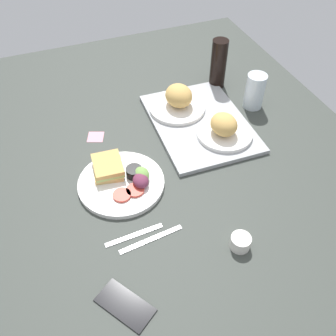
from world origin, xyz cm
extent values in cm
cube|color=#383D38|center=(0.00, 0.00, -1.50)|extent=(190.00, 150.00, 3.00)
cube|color=#9EA0A3|center=(-18.30, 23.44, 0.80)|extent=(45.90, 34.24, 1.60)
cylinder|color=white|center=(-28.30, 18.44, 2.30)|extent=(21.35, 21.35, 1.40)
ellipsoid|color=tan|center=(-29.00, 19.32, 6.94)|extent=(11.57, 9.99, 7.89)
cylinder|color=white|center=(-8.30, 28.44, 2.30)|extent=(19.80, 19.80, 1.40)
ellipsoid|color=tan|center=(-8.22, 27.64, 6.58)|extent=(10.51, 9.08, 7.17)
cylinder|color=white|center=(-0.39, -12.05, 0.80)|extent=(27.22, 27.22, 1.60)
cube|color=#DBB266|center=(-5.83, -14.50, 2.30)|extent=(12.50, 10.91, 1.40)
cube|color=#B2C66B|center=(-5.83, -14.50, 3.50)|extent=(11.75, 9.93, 1.00)
cube|color=tan|center=(-5.83, -14.50, 4.70)|extent=(11.64, 9.80, 1.40)
cylinder|color=#D14738|center=(5.74, -13.41, 2.00)|extent=(5.60, 5.60, 0.80)
cylinder|color=#D14738|center=(5.33, -9.06, 2.00)|extent=(5.60, 5.60, 0.80)
cylinder|color=black|center=(-1.07, -7.29, 3.10)|extent=(5.20, 5.20, 3.00)
cylinder|color=#EFEACC|center=(-1.07, -7.29, 4.20)|extent=(4.26, 4.26, 0.60)
ellipsoid|color=#729E4C|center=(0.97, -5.52, 3.40)|extent=(6.00, 4.80, 3.60)
ellipsoid|color=#6B2D47|center=(3.42, -6.61, 3.40)|extent=(6.00, 4.80, 3.60)
cylinder|color=silver|center=(-21.34, 47.47, 6.87)|extent=(7.44, 7.44, 13.73)
cylinder|color=black|center=(-39.37, 40.72, 10.02)|extent=(6.40, 6.40, 20.04)
cylinder|color=silver|center=(33.41, 11.97, 2.00)|extent=(5.60, 5.60, 4.00)
cube|color=#B7B7BC|center=(19.61, -14.05, 0.25)|extent=(2.22, 17.05, 0.50)
cube|color=#B7B7BC|center=(22.61, -10.05, 0.25)|extent=(3.29, 19.04, 0.50)
cube|color=black|center=(38.16, -22.26, 0.40)|extent=(15.97, 14.01, 0.80)
cube|color=pink|center=(-25.44, -14.29, 0.06)|extent=(7.24, 7.24, 0.12)
camera|label=1|loc=(78.68, -26.68, 89.60)|focal=40.20mm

